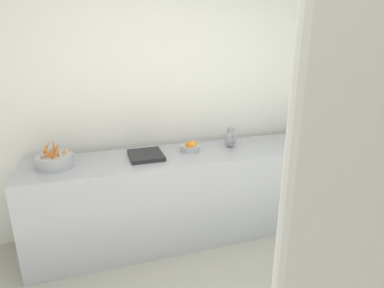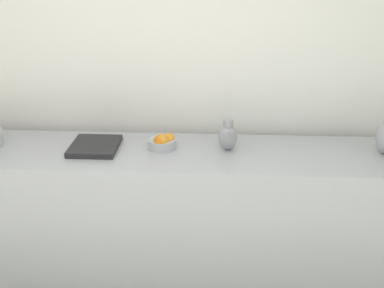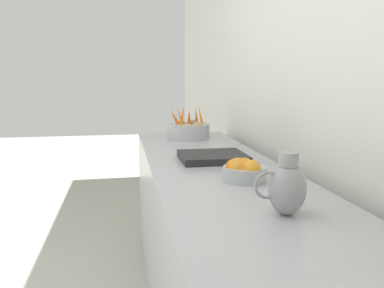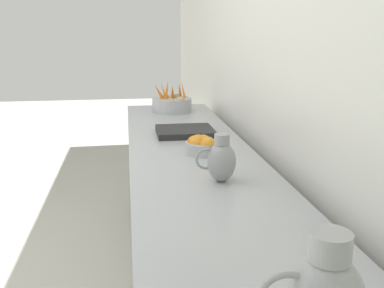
{
  "view_description": "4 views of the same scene",
  "coord_description": "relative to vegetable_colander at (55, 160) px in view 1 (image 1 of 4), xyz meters",
  "views": [
    {
      "loc": [
        1.2,
        -0.92,
        1.87
      ],
      "look_at": [
        -1.35,
        -0.09,
        1.01
      ],
      "focal_mm": 29.76,
      "sensor_mm": 36.0,
      "label": 1
    },
    {
      "loc": [
        1.33,
        0.31,
        2.1
      ],
      "look_at": [
        -1.46,
        0.16,
        0.95
      ],
      "focal_mm": 45.41,
      "sensor_mm": 36.0,
      "label": 2
    },
    {
      "loc": [
        -1.06,
        1.5,
        1.3
      ],
      "look_at": [
        -1.35,
        -0.08,
        1.03
      ],
      "focal_mm": 36.8,
      "sensor_mm": 36.0,
      "label": 3
    },
    {
      "loc": [
        -1.2,
        2.06,
        1.48
      ],
      "look_at": [
        -1.49,
        0.06,
        0.95
      ],
      "focal_mm": 40.64,
      "sensor_mm": 36.0,
      "label": 4
    }
  ],
  "objects": [
    {
      "name": "tile_wall_left",
      "position": [
        -0.42,
        1.79,
        0.57
      ],
      "size": [
        0.1,
        8.39,
        3.0
      ],
      "primitive_type": "cube",
      "color": "white",
      "rests_on": "ground_plane"
    },
    {
      "name": "prep_counter",
      "position": [
        0.02,
        1.29,
        -0.5
      ],
      "size": [
        0.65,
        3.21,
        0.87
      ],
      "primitive_type": "cube",
      "color": "#ADAFB5",
      "rests_on": "ground_plane"
    },
    {
      "name": "vegetable_colander",
      "position": [
        0.0,
        0.0,
        0.0
      ],
      "size": [
        0.3,
        0.3,
        0.24
      ],
      "color": "#ADAFB5",
      "rests_on": "prep_counter"
    },
    {
      "name": "orange_bowl",
      "position": [
        -0.03,
        1.2,
        -0.02
      ],
      "size": [
        0.18,
        0.18,
        0.1
      ],
      "color": "#ADAFB5",
      "rests_on": "prep_counter"
    },
    {
      "name": "metal_pitcher_tall",
      "position": [
        -0.02,
        2.63,
        0.05
      ],
      "size": [
        0.21,
        0.15,
        0.25
      ],
      "color": "#A3A3A8",
      "rests_on": "prep_counter"
    },
    {
      "name": "metal_pitcher_short",
      "position": [
        -0.04,
        1.63,
        0.03
      ],
      "size": [
        0.17,
        0.12,
        0.2
      ],
      "color": "#939399",
      "rests_on": "prep_counter"
    },
    {
      "name": "counter_sink_basin",
      "position": [
        0.0,
        0.77,
        -0.04
      ],
      "size": [
        0.34,
        0.3,
        0.04
      ],
      "primitive_type": "cube",
      "color": "#232326",
      "rests_on": "prep_counter"
    },
    {
      "name": "support_column",
      "position": [
        2.29,
        0.79,
        0.57
      ],
      "size": [
        0.26,
        0.26,
        3.0
      ],
      "primitive_type": "cylinder",
      "color": "#9E9B93",
      "rests_on": "ground_plane"
    }
  ]
}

